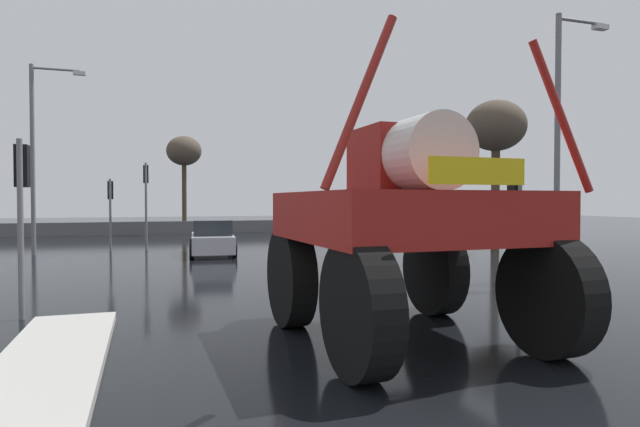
% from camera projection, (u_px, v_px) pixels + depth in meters
% --- Properties ---
extents(ground_plane, '(120.00, 120.00, 0.00)m').
position_uv_depth(ground_plane, '(260.00, 266.00, 18.69)').
color(ground_plane, black).
extents(median_island, '(1.42, 8.80, 0.15)m').
position_uv_depth(median_island, '(28.00, 400.00, 5.97)').
color(median_island, '#B2AFA8').
rests_on(median_island, ground).
extents(oversize_sprayer, '(4.32, 5.07, 4.70)m').
position_uv_depth(oversize_sprayer, '(406.00, 226.00, 8.79)').
color(oversize_sprayer, black).
rests_on(oversize_sprayer, ground).
extents(sedan_ahead, '(2.16, 4.23, 1.52)m').
position_uv_depth(sedan_ahead, '(212.00, 238.00, 22.55)').
color(sedan_ahead, '#B7B7BF').
rests_on(sedan_ahead, ground).
extents(traffic_signal_near_left, '(0.24, 0.54, 3.55)m').
position_uv_depth(traffic_signal_near_left, '(22.00, 188.00, 10.43)').
color(traffic_signal_near_left, slate).
rests_on(traffic_signal_near_left, ground).
extents(traffic_signal_near_right, '(0.24, 0.54, 3.22)m').
position_uv_depth(traffic_signal_near_right, '(516.00, 201.00, 14.14)').
color(traffic_signal_near_right, slate).
rests_on(traffic_signal_near_right, ground).
extents(traffic_signal_far_left, '(0.24, 0.55, 4.10)m').
position_uv_depth(traffic_signal_far_left, '(146.00, 187.00, 24.86)').
color(traffic_signal_far_left, slate).
rests_on(traffic_signal_far_left, ground).
extents(traffic_signal_far_right, '(0.24, 0.55, 3.33)m').
position_uv_depth(traffic_signal_far_right, '(110.00, 199.00, 24.39)').
color(traffic_signal_far_right, slate).
rests_on(traffic_signal_far_right, ground).
extents(streetlight_near_right, '(2.01, 0.24, 8.19)m').
position_uv_depth(streetlight_near_right, '(561.00, 130.00, 16.62)').
color(streetlight_near_right, slate).
rests_on(streetlight_near_right, ground).
extents(streetlight_far_left, '(2.20, 0.24, 8.10)m').
position_uv_depth(streetlight_far_left, '(37.00, 149.00, 22.36)').
color(streetlight_far_left, slate).
rests_on(streetlight_far_left, ground).
extents(bare_tree_right, '(2.75, 2.75, 6.96)m').
position_uv_depth(bare_tree_right, '(496.00, 129.00, 24.29)').
color(bare_tree_right, '#473828').
rests_on(bare_tree_right, ground).
extents(bare_tree_far_center, '(2.42, 2.42, 6.85)m').
position_uv_depth(bare_tree_far_center, '(184.00, 153.00, 36.97)').
color(bare_tree_far_center, '#473828').
rests_on(bare_tree_far_center, ground).
extents(roadside_barrier, '(30.88, 0.24, 0.90)m').
position_uv_depth(roadside_barrier, '(204.00, 227.00, 36.95)').
color(roadside_barrier, '#59595B').
rests_on(roadside_barrier, ground).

